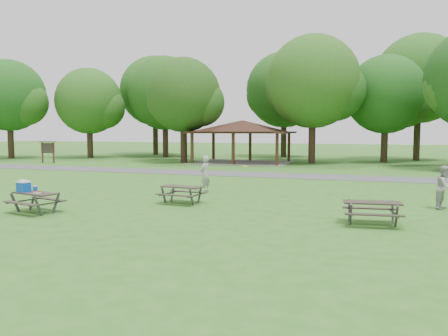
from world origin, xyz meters
TOP-DOWN VIEW (x-y plane):
  - ground at (0.00, 0.00)m, footprint 160.00×160.00m
  - asphalt_path at (0.00, 14.00)m, footprint 120.00×3.20m
  - pavilion at (-4.00, 24.00)m, footprint 8.60×7.01m
  - notice_board at (-20.00, 18.00)m, footprint 1.60×0.30m
  - tree_row_a at (-27.91, 22.03)m, footprint 7.56×7.20m
  - tree_row_b at (-20.92, 25.53)m, footprint 7.14×6.80m
  - tree_row_c at (-13.90, 29.03)m, footprint 8.19×7.80m
  - tree_row_d at (-8.92, 22.53)m, footprint 6.93×6.60m
  - tree_row_e at (2.10, 25.03)m, footprint 8.40×8.00m
  - tree_row_f at (8.09, 28.53)m, footprint 7.35×7.00m
  - tree_deep_a at (-16.90, 32.53)m, footprint 8.40×8.00m
  - tree_deep_b at (-1.90, 33.03)m, footprint 8.40×8.00m
  - tree_deep_c at (11.10, 32.03)m, footprint 8.82×8.40m
  - picnic_table_near at (-4.45, -1.06)m, footprint 1.95×1.70m
  - picnic_table_middle at (-0.21, 2.36)m, footprint 1.75×1.46m
  - picnic_table_far at (6.92, 0.62)m, footprint 1.83×1.53m
  - frisbee_in_flight at (1.52, 5.39)m, footprint 0.31×0.31m
  - frisbee_thrower at (-0.50, 5.67)m, footprint 0.46×0.65m
  - frisbee_catcher at (9.43, 4.27)m, footprint 0.87×0.96m

SIDE VIEW (x-z plane):
  - ground at x=0.00m, z-range 0.00..0.00m
  - asphalt_path at x=0.00m, z-range 0.00..0.02m
  - picnic_table_middle at x=-0.21m, z-range 0.17..0.87m
  - picnic_table_far at x=6.92m, z-range 0.17..0.91m
  - picnic_table_near at x=-4.45m, z-range 0.09..1.26m
  - frisbee_catcher at x=9.43m, z-range 0.00..1.60m
  - frisbee_thrower at x=-0.50m, z-range 0.00..1.69m
  - frisbee_in_flight at x=1.52m, z-range 1.28..1.30m
  - notice_board at x=-20.00m, z-range 0.37..2.25m
  - pavilion at x=-4.00m, z-range 1.18..4.94m
  - tree_row_b at x=-20.92m, z-range 1.03..10.30m
  - tree_row_d at x=-8.92m, z-range 1.13..10.41m
  - tree_row_f at x=8.09m, z-range 1.06..10.62m
  - tree_row_a at x=-27.91m, z-range 1.17..11.14m
  - tree_row_c at x=-13.90m, z-range 1.20..11.87m
  - tree_row_e at x=2.10m, z-range 1.27..12.29m
  - tree_deep_b at x=-1.90m, z-range 1.32..12.45m
  - tree_deep_a at x=-16.90m, z-range 1.44..12.82m
  - tree_deep_c at x=11.10m, z-range 1.49..13.39m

